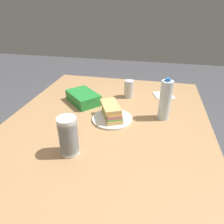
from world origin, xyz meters
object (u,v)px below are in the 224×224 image
sandwich (112,111)px  plastic_cup_stack (68,136)px  dining_table (106,136)px  soda_can_silver (129,89)px  chip_bag (83,98)px  paper_plate (112,119)px  water_bottle_tall (165,100)px

sandwich → plastic_cup_stack: plastic_cup_stack is taller
plastic_cup_stack → dining_table: bearing=-20.7°
plastic_cup_stack → soda_can_silver: plastic_cup_stack is taller
soda_can_silver → plastic_cup_stack: bearing=165.0°
sandwich → chip_bag: sandwich is taller
paper_plate → sandwich: size_ratio=1.15×
sandwich → plastic_cup_stack: bearing=159.7°
sandwich → water_bottle_tall: 0.31m
water_bottle_tall → plastic_cup_stack: water_bottle_tall is taller
sandwich → water_bottle_tall: bearing=-75.1°
water_bottle_tall → soda_can_silver: size_ratio=2.02×
plastic_cup_stack → water_bottle_tall: bearing=-45.6°
sandwich → chip_bag: (0.18, 0.23, -0.02)m
dining_table → paper_plate: 0.11m
paper_plate → water_bottle_tall: 0.32m
paper_plate → soda_can_silver: (0.33, -0.05, 0.06)m
sandwich → chip_bag: size_ratio=0.87×
chip_bag → plastic_cup_stack: size_ratio=1.24×
chip_bag → water_bottle_tall: bearing=-148.2°
sandwich → plastic_cup_stack: (-0.33, 0.12, 0.04)m
plastic_cup_stack → soda_can_silver: (0.65, -0.17, -0.03)m
dining_table → water_bottle_tall: bearing=-66.2°
water_bottle_tall → paper_plate: bearing=105.6°
soda_can_silver → dining_table: bearing=169.1°
dining_table → sandwich: size_ratio=7.35×
paper_plate → chip_bag: chip_bag is taller
plastic_cup_stack → chip_bag: bearing=12.6°
water_bottle_tall → plastic_cup_stack: bearing=134.4°
paper_plate → plastic_cup_stack: plastic_cup_stack is taller
water_bottle_tall → soda_can_silver: bearing=43.6°
paper_plate → chip_bag: size_ratio=1.00×
paper_plate → sandwich: (0.00, 0.00, 0.05)m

